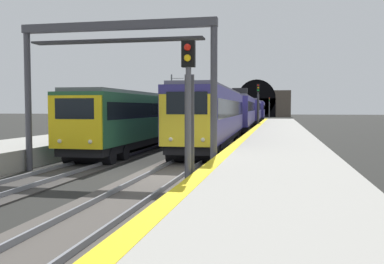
{
  "coord_description": "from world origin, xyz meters",
  "views": [
    {
      "loc": [
        -16.79,
        -4.46,
        2.82
      ],
      "look_at": [
        10.85,
        1.17,
        1.2
      ],
      "focal_mm": 40.27,
      "sensor_mm": 36.0,
      "label": 1
    }
  ],
  "objects": [
    {
      "name": "platform_right_edge_strip",
      "position": [
        0.0,
        -2.3,
        0.95
      ],
      "size": [
        112.0,
        0.5,
        0.01
      ],
      "primitive_type": "cube",
      "color": "yellow",
      "rests_on": "platform_right"
    },
    {
      "name": "ground_plane",
      "position": [
        0.0,
        0.0,
        0.0
      ],
      "size": [
        320.0,
        320.0,
        0.0
      ],
      "primitive_type": "plane",
      "color": "black"
    },
    {
      "name": "catenary_mast_near",
      "position": [
        47.02,
        11.68,
        4.02
      ],
      "size": [
        0.22,
        2.0,
        7.83
      ],
      "color": "#595B60",
      "rests_on": "ground_plane"
    },
    {
      "name": "train_adjacent_platform",
      "position": [
        21.72,
        4.59,
        2.16
      ],
      "size": [
        40.93,
        2.9,
        4.65
      ],
      "rotation": [
        0.0,
        0.0,
        3.13
      ],
      "color": "#235638",
      "rests_on": "ground_plane"
    },
    {
      "name": "railway_signal_near",
      "position": [
        -4.63,
        -1.88,
        2.79
      ],
      "size": [
        0.39,
        0.38,
        4.72
      ],
      "rotation": [
        0.0,
        0.0,
        3.14
      ],
      "color": "#4C4C54",
      "rests_on": "ground_plane"
    },
    {
      "name": "track_main_line",
      "position": [
        0.0,
        0.0,
        0.04
      ],
      "size": [
        160.0,
        2.98,
        0.21
      ],
      "color": "#4C4742",
      "rests_on": "ground_plane"
    },
    {
      "name": "railway_signal_far",
      "position": [
        94.43,
        -1.88,
        3.28
      ],
      "size": [
        0.39,
        0.38,
        5.43
      ],
      "rotation": [
        0.0,
        0.0,
        3.14
      ],
      "color": "#4C4C54",
      "rests_on": "ground_plane"
    },
    {
      "name": "track_adjacent_line",
      "position": [
        0.0,
        4.59,
        0.04
      ],
      "size": [
        160.0,
        2.72,
        0.21
      ],
      "color": "#383533",
      "rests_on": "ground_plane"
    },
    {
      "name": "train_main_approaching",
      "position": [
        42.11,
        -0.0,
        2.36
      ],
      "size": [
        79.18,
        3.22,
        5.0
      ],
      "rotation": [
        0.0,
        0.0,
        3.16
      ],
      "color": "navy",
      "rests_on": "ground_plane"
    },
    {
      "name": "overhead_signal_gantry",
      "position": [
        0.44,
        2.3,
        4.88
      ],
      "size": [
        0.7,
        8.58,
        6.41
      ],
      "color": "#3F3F47",
      "rests_on": "ground_plane"
    },
    {
      "name": "railway_signal_mid",
      "position": [
        36.25,
        -1.88,
        3.43
      ],
      "size": [
        0.39,
        0.38,
        5.7
      ],
      "rotation": [
        0.0,
        0.0,
        3.14
      ],
      "color": "#38383D",
      "rests_on": "ground_plane"
    },
    {
      "name": "tunnel_portal",
      "position": [
        113.89,
        2.3,
        3.97
      ],
      "size": [
        2.87,
        20.03,
        11.22
      ],
      "color": "#51473D",
      "rests_on": "ground_plane"
    },
    {
      "name": "platform_right",
      "position": [
        0.0,
        -4.39,
        0.47
      ],
      "size": [
        112.0,
        4.66,
        0.94
      ],
      "primitive_type": "cube",
      "color": "#9E9B93",
      "rests_on": "ground_plane"
    }
  ]
}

